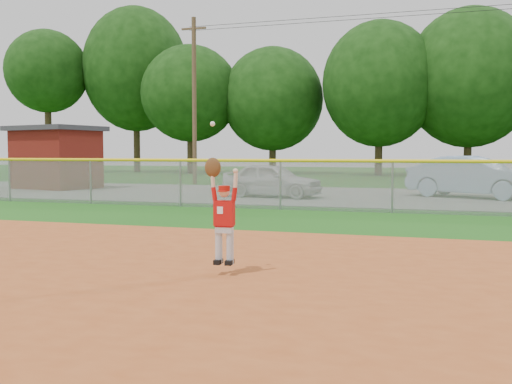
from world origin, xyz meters
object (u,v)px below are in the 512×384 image
Objects in this scene: car_blue at (473,177)px; utility_shed at (56,157)px; ballplayer at (223,211)px; car_white_a at (272,180)px.

utility_shed reaches higher than car_blue.
car_blue is 18.67m from utility_shed.
utility_shed reaches higher than ballplayer.
ballplayer reaches higher than car_white_a.
car_white_a is at bearing 129.51° from car_blue.
car_blue is (7.37, 1.93, 0.13)m from car_white_a.
ballplayer is at bearing -170.53° from car_blue.
utility_shed is at bearing 114.30° from car_blue.
car_blue is at bearing -0.52° from utility_shed.
car_blue is 2.41× the size of ballplayer.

